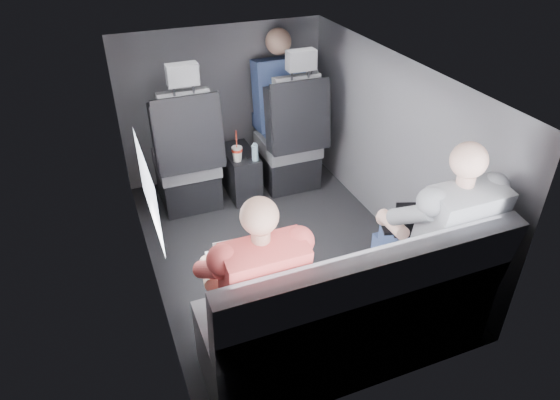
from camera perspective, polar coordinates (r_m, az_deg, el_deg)
name	(u,v)px	position (r m, az deg, el deg)	size (l,w,h in m)	color
floor	(278,250)	(3.73, -0.23, -5.73)	(2.60, 2.60, 0.00)	black
ceiling	(278,72)	(3.09, -0.29, 14.38)	(2.60, 2.60, 0.00)	#B2B2AD
panel_left	(142,197)	(3.19, -15.48, 0.32)	(0.02, 2.60, 1.35)	#56565B
panel_right	(392,148)	(3.74, 12.73, 5.76)	(0.02, 2.60, 1.35)	#56565B
panel_front	(223,104)	(4.48, -6.48, 10.87)	(1.80, 0.02, 1.35)	#56565B
panel_back	(380,296)	(2.42, 11.31, -10.73)	(1.80, 0.02, 1.35)	#56565B
side_window	(148,189)	(2.82, -14.84, 1.27)	(0.02, 0.75, 0.42)	white
seatbelt	(299,109)	(4.02, 2.24, 10.40)	(0.05, 0.01, 0.65)	black
front_seat_left	(188,163)	(4.10, -10.49, 4.12)	(0.52, 0.58, 1.26)	black
front_seat_right	(291,145)	(4.33, 1.22, 6.29)	(0.52, 0.58, 1.26)	black
center_console	(240,173)	(4.32, -4.54, 3.12)	(0.24, 0.48, 0.41)	black
rear_bench	(349,318)	(2.82, 7.93, -13.16)	(1.60, 0.57, 0.92)	slate
soda_cup	(237,153)	(4.06, -4.93, 5.35)	(0.09, 0.09, 0.27)	white
water_bottle	(255,152)	(4.05, -2.87, 5.45)	(0.05, 0.05, 0.15)	#B0D3EF
laptop_white	(243,260)	(2.65, -4.22, -6.84)	(0.35, 0.34, 0.25)	silver
laptop_black	(411,222)	(3.03, 14.80, -2.44)	(0.36, 0.37, 0.22)	black
passenger_rear_left	(255,287)	(2.51, -2.93, -9.93)	(0.49, 0.61, 1.20)	#37373D
passenger_rear_right	(438,235)	(2.94, 17.58, -3.84)	(0.53, 0.64, 1.26)	navy
passenger_front_right	(279,95)	(4.40, -0.17, 11.87)	(0.43, 0.43, 0.90)	navy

